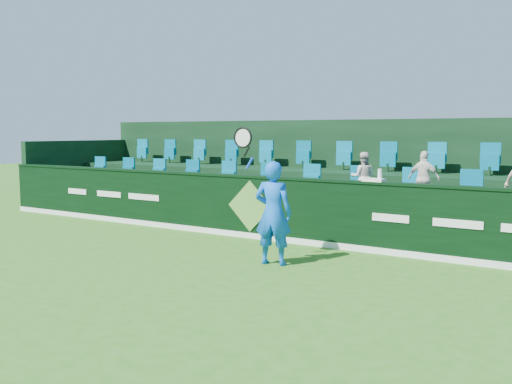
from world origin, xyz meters
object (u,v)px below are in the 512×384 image
Objects in this scene: towel at (374,180)px; drinks_bottle at (380,175)px; spectator_middle at (424,179)px; spectator_left at (363,177)px; tennis_player at (273,212)px.

towel is 0.15m from drinks_bottle.
drinks_bottle is at bearing 71.32° from spectator_middle.
spectator_left is 0.96× the size of spectator_middle.
towel is (0.68, -1.12, 0.05)m from spectator_left.
drinks_bottle is at bearing 57.75° from tennis_player.
tennis_player is 6.25× the size of towel.
spectator_middle is 1.23m from drinks_bottle.
spectator_left is at bearing 125.24° from drinks_bottle.
spectator_middle is 4.55× the size of drinks_bottle.
spectator_middle is 1.28m from towel.
drinks_bottle is at bearing 0.00° from towel.
spectator_middle is at bearing 66.05° from drinks_bottle.
drinks_bottle is at bearing 103.11° from spectator_left.
spectator_left is at bearing 82.41° from tennis_player.
towel is at bearing 60.34° from tennis_player.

